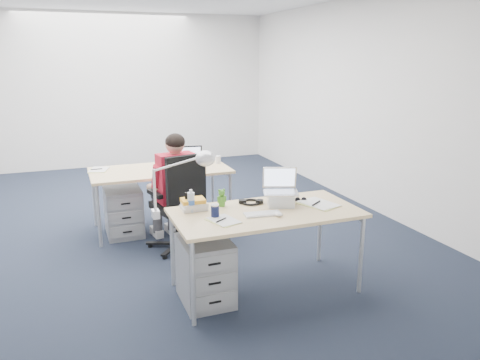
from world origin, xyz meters
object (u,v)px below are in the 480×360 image
(desk_near, at_px, (266,216))
(far_cup, at_px, (218,160))
(desk_far, at_px, (160,173))
(dark_laptop, at_px, (187,158))
(desk_lamp, at_px, (175,183))
(bear_figurine, at_px, (222,197))
(sunglasses, at_px, (301,200))
(silver_laptop, at_px, (281,188))
(headphones, at_px, (251,201))
(computer_mouse, at_px, (278,214))
(wireless_keyboard, at_px, (263,214))
(drawer_pedestal_near, at_px, (205,271))
(drawer_pedestal_far, at_px, (124,212))
(can_koozie, at_px, (215,211))
(book_stack, at_px, (194,204))
(water_bottle, at_px, (191,201))
(cordless_phone, at_px, (187,201))
(seated_person, at_px, (172,189))
(office_chair, at_px, (179,222))

(desk_near, xyz_separation_m, far_cup, (0.20, 1.91, 0.09))
(desk_far, height_order, dark_laptop, dark_laptop)
(desk_near, distance_m, desk_lamp, 0.83)
(bear_figurine, distance_m, sunglasses, 0.74)
(silver_laptop, relative_size, headphones, 1.44)
(computer_mouse, bearing_deg, wireless_keyboard, 143.00)
(drawer_pedestal_near, bearing_deg, dark_laptop, 79.84)
(silver_laptop, height_order, desk_lamp, desk_lamp)
(far_cup, bearing_deg, drawer_pedestal_far, -174.79)
(desk_far, height_order, silver_laptop, silver_laptop)
(wireless_keyboard, bearing_deg, dark_laptop, 101.91)
(silver_laptop, relative_size, sunglasses, 3.01)
(can_koozie, bearing_deg, desk_lamp, 150.93)
(computer_mouse, bearing_deg, headphones, 100.51)
(drawer_pedestal_far, xyz_separation_m, can_koozie, (0.54, -1.81, 0.51))
(wireless_keyboard, height_order, book_stack, book_stack)
(drawer_pedestal_near, relative_size, water_bottle, 2.80)
(wireless_keyboard, height_order, bear_figurine, bear_figurine)
(cordless_phone, bearing_deg, book_stack, -6.42)
(desk_far, xyz_separation_m, cordless_phone, (-0.08, -1.58, 0.12))
(desk_far, height_order, desk_lamp, desk_lamp)
(seated_person, height_order, silver_laptop, seated_person)
(book_stack, distance_m, sunglasses, 0.99)
(wireless_keyboard, bearing_deg, office_chair, 115.60)
(drawer_pedestal_far, xyz_separation_m, water_bottle, (0.39, -1.60, 0.55))
(computer_mouse, relative_size, dark_laptop, 0.25)
(cordless_phone, distance_m, desk_lamp, 0.27)
(silver_laptop, distance_m, book_stack, 0.78)
(desk_far, bearing_deg, bear_figurine, -81.75)
(seated_person, bearing_deg, headphones, -74.82)
(desk_far, distance_m, cordless_phone, 1.59)
(office_chair, height_order, desk_lamp, desk_lamp)
(office_chair, distance_m, drawer_pedestal_far, 0.82)
(drawer_pedestal_near, distance_m, can_koozie, 0.52)
(bear_figurine, distance_m, far_cup, 1.72)
(desk_near, bearing_deg, cordless_phone, 155.82)
(silver_laptop, distance_m, wireless_keyboard, 0.34)
(silver_laptop, bearing_deg, computer_mouse, -99.47)
(desk_far, relative_size, computer_mouse, 16.91)
(headphones, relative_size, dark_laptop, 0.59)
(dark_laptop, bearing_deg, cordless_phone, -95.92)
(headphones, bearing_deg, drawer_pedestal_far, 141.70)
(office_chair, height_order, dark_laptop, office_chair)
(desk_far, xyz_separation_m, desk_lamp, (-0.21, -1.70, 0.32))
(desk_near, distance_m, can_koozie, 0.47)
(cordless_phone, bearing_deg, silver_laptop, 3.27)
(desk_near, relative_size, sunglasses, 14.98)
(seated_person, xyz_separation_m, headphones, (0.48, -1.08, 0.12))
(can_koozie, relative_size, water_bottle, 0.57)
(drawer_pedestal_far, height_order, wireless_keyboard, wireless_keyboard)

